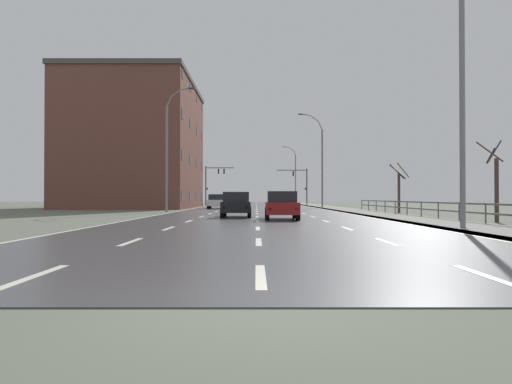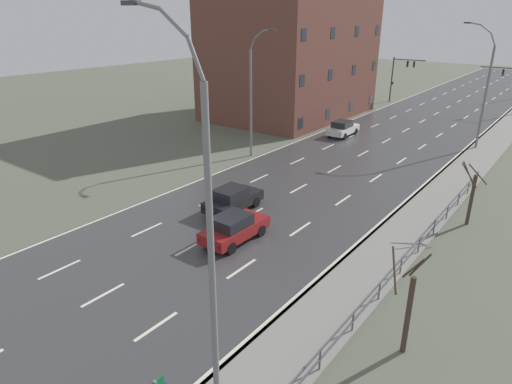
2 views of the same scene
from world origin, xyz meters
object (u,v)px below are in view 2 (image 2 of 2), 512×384
(street_lamp_foreground, at_px, (206,232))
(car_near_left, at_px, (233,199))
(street_lamp_left_bank, at_px, (252,97))
(traffic_signal_left, at_px, (400,72))
(car_mid_centre, at_px, (343,128))
(car_far_left, at_px, (234,228))
(street_lamp_midground, at_px, (484,90))
(brick_building, at_px, (292,51))

(street_lamp_foreground, bearing_deg, car_near_left, 127.26)
(street_lamp_left_bank, distance_m, traffic_signal_left, 32.64)
(car_mid_centre, relative_size, car_near_left, 1.00)
(street_lamp_foreground, relative_size, traffic_signal_left, 1.95)
(street_lamp_left_bank, bearing_deg, street_lamp_foreground, -55.31)
(car_near_left, bearing_deg, street_lamp_left_bank, 121.06)
(car_far_left, bearing_deg, traffic_signal_left, 100.86)
(street_lamp_left_bank, bearing_deg, car_far_left, -56.07)
(street_lamp_midground, distance_m, street_lamp_left_bank, 20.63)
(car_far_left, height_order, car_near_left, same)
(street_lamp_midground, xyz_separation_m, car_mid_centre, (-11.75, -3.28, -4.53))
(car_mid_centre, height_order, car_near_left, same)
(car_mid_centre, bearing_deg, street_lamp_left_bank, -106.03)
(street_lamp_foreground, xyz_separation_m, traffic_signal_left, (-14.26, 54.10, -1.64))
(car_mid_centre, bearing_deg, traffic_signal_left, 96.27)
(traffic_signal_left, height_order, car_mid_centre, traffic_signal_left)
(traffic_signal_left, bearing_deg, street_lamp_foreground, -75.23)
(traffic_signal_left, distance_m, brick_building, 17.95)
(car_mid_centre, height_order, brick_building, brick_building)
(street_lamp_left_bank, distance_m, car_far_left, 16.34)
(car_far_left, distance_m, brick_building, 34.36)
(car_near_left, distance_m, brick_building, 30.54)
(street_lamp_midground, height_order, car_near_left, street_lamp_midground)
(street_lamp_midground, relative_size, car_far_left, 2.66)
(traffic_signal_left, relative_size, brick_building, 0.31)
(street_lamp_foreground, bearing_deg, traffic_signal_left, 104.77)
(car_far_left, height_order, car_mid_centre, same)
(street_lamp_midground, relative_size, car_mid_centre, 2.67)
(car_mid_centre, xyz_separation_m, brick_building, (-10.06, 5.67, 6.75))
(street_lamp_midground, distance_m, car_far_left, 28.41)
(car_near_left, bearing_deg, brick_building, 115.64)
(street_lamp_left_bank, bearing_deg, car_mid_centre, 74.31)
(street_lamp_foreground, height_order, street_lamp_midground, street_lamp_foreground)
(car_far_left, bearing_deg, street_lamp_midground, 78.23)
(traffic_signal_left, distance_m, car_far_left, 46.54)
(street_lamp_midground, xyz_separation_m, street_lamp_left_bank, (-14.85, -14.32, -0.17))
(street_lamp_midground, bearing_deg, traffic_signal_left, 127.89)
(street_lamp_left_bank, bearing_deg, car_near_left, -58.46)
(traffic_signal_left, xyz_separation_m, car_near_left, (5.56, -42.65, -3.34))
(street_lamp_left_bank, xyz_separation_m, car_far_left, (8.79, -13.07, -4.36))
(traffic_signal_left, height_order, car_near_left, traffic_signal_left)
(car_far_left, bearing_deg, street_lamp_foreground, -53.47)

